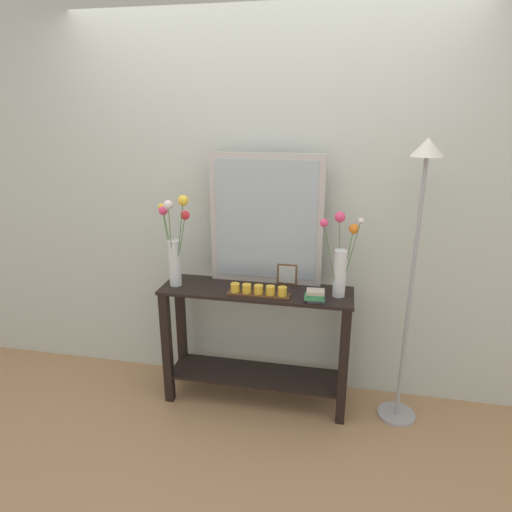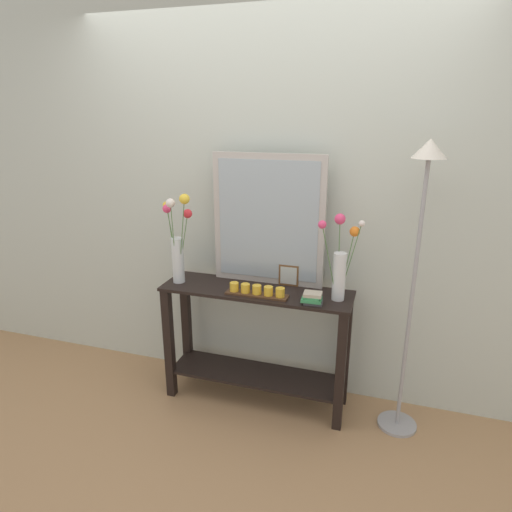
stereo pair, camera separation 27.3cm
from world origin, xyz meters
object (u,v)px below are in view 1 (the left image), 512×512
Objects in this scene: mirror_leaning at (266,220)px; floor_lamp at (417,241)px; candle_tray at (258,291)px; book_stack at (315,296)px; picture_frame_small at (287,274)px; vase_right at (341,260)px; tall_vase_left at (174,245)px; console_table at (256,336)px.

floor_lamp reaches higher than mirror_leaning.
floor_lamp is at bearing 5.77° from candle_tray.
book_stack is at bearing -168.83° from floor_lamp.
floor_lamp is (0.76, -0.13, 0.31)m from picture_frame_small.
tall_vase_left is at bearing -177.53° from vase_right.
mirror_leaning is 0.60m from tall_vase_left.
mirror_leaning reaches higher than console_table.
picture_frame_small is at bearing 170.33° from floor_lamp.
floor_lamp reaches higher than console_table.
floor_lamp is at bearing -9.67° from picture_frame_small.
candle_tray is 0.97m from floor_lamp.
floor_lamp reaches higher than picture_frame_small.
candle_tray is at bearing -174.23° from floor_lamp.
console_table is 0.77m from mirror_leaning.
candle_tray is 0.27m from picture_frame_small.
book_stack is at bearing -2.98° from candle_tray.
mirror_leaning is 0.38m from picture_frame_small.
mirror_leaning reaches higher than tall_vase_left.
mirror_leaning is 1.38× the size of tall_vase_left.
candle_tray is at bearing -69.40° from console_table.
floor_lamp reaches higher than vase_right.
console_table is at bearing -144.45° from picture_frame_small.
console_table is 0.70× the size of floor_lamp.
book_stack is 0.66m from floor_lamp.
vase_right is at bearing -19.85° from picture_frame_small.
vase_right is 0.39m from picture_frame_small.
picture_frame_small is at bearing 56.17° from candle_tray.
book_stack is at bearing -4.53° from tall_vase_left.
candle_tray is 2.81× the size of picture_frame_small.
tall_vase_left is at bearing -178.51° from floor_lamp.
mirror_leaning is 0.54m from vase_right.
vase_right reaches higher than candle_tray.
tall_vase_left is 1.55× the size of candle_tray.
picture_frame_small reaches higher than candle_tray.
floor_lamp is at bearing 0.05° from console_table.
console_table is 0.54m from book_stack.
floor_lamp is (0.90, 0.09, 0.35)m from candle_tray.
mirror_leaning is at bearing 171.15° from floor_lamp.
tall_vase_left is at bearing -166.62° from picture_frame_small.
tall_vase_left reaches higher than candle_tray.
candle_tray is at bearing -168.56° from vase_right.
tall_vase_left is at bearing -175.91° from console_table.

